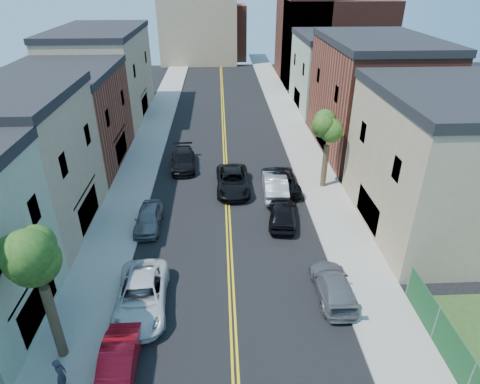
{
  "coord_description": "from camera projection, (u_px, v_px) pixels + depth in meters",
  "views": [
    {
      "loc": [
        -0.41,
        0.54,
        15.76
      ],
      "look_at": [
        0.88,
        25.82,
        2.0
      ],
      "focal_mm": 30.64,
      "sensor_mm": 36.0,
      "label": 1
    }
  ],
  "objects": [
    {
      "name": "sidewalk_left",
      "position": [
        147.0,
        144.0,
        41.78
      ],
      "size": [
        3.2,
        100.0,
        0.15
      ],
      "primitive_type": "cube",
      "color": "gray",
      "rests_on": "ground"
    },
    {
      "name": "sidewalk_right",
      "position": [
        300.0,
        142.0,
        42.48
      ],
      "size": [
        3.2,
        100.0,
        0.15
      ],
      "primitive_type": "cube",
      "color": "gray",
      "rests_on": "ground"
    },
    {
      "name": "curb_left",
      "position": [
        164.0,
        144.0,
        41.86
      ],
      "size": [
        0.3,
        100.0,
        0.15
      ],
      "primitive_type": "cube",
      "color": "gray",
      "rests_on": "ground"
    },
    {
      "name": "curb_right",
      "position": [
        284.0,
        142.0,
        42.41
      ],
      "size": [
        0.3,
        100.0,
        0.15
      ],
      "primitive_type": "cube",
      "color": "gray",
      "rests_on": "ground"
    },
    {
      "name": "bldg_left_tan_near",
      "position": [
        9.0,
        169.0,
        26.23
      ],
      "size": [
        9.0,
        10.0,
        9.0
      ],
      "primitive_type": "cube",
      "color": "#998466",
      "rests_on": "ground"
    },
    {
      "name": "bldg_left_brick",
      "position": [
        66.0,
        121.0,
        36.12
      ],
      "size": [
        9.0,
        12.0,
        8.0
      ],
      "primitive_type": "cube",
      "color": "brown",
      "rests_on": "ground"
    },
    {
      "name": "bldg_left_tan_far",
      "position": [
        103.0,
        76.0,
        48.05
      ],
      "size": [
        9.0,
        16.0,
        9.5
      ],
      "primitive_type": "cube",
      "color": "#998466",
      "rests_on": "ground"
    },
    {
      "name": "bldg_right_tan",
      "position": [
        443.0,
        167.0,
        26.61
      ],
      "size": [
        9.0,
        12.0,
        9.0
      ],
      "primitive_type": "cube",
      "color": "#998466",
      "rests_on": "ground"
    },
    {
      "name": "bldg_right_brick",
      "position": [
        372.0,
        99.0,
        38.65
      ],
      "size": [
        9.0,
        14.0,
        10.0
      ],
      "primitive_type": "cube",
      "color": "brown",
      "rests_on": "ground"
    },
    {
      "name": "bldg_right_palegrn",
      "position": [
        334.0,
        74.0,
        51.29
      ],
      "size": [
        9.0,
        12.0,
        8.5
      ],
      "primitive_type": "cube",
      "color": "gray",
      "rests_on": "ground"
    },
    {
      "name": "church",
      "position": [
        326.0,
        33.0,
        63.19
      ],
      "size": [
        16.2,
        14.2,
        22.6
      ],
      "color": "#4C2319",
      "rests_on": "ground"
    },
    {
      "name": "backdrop_left",
      "position": [
        198.0,
        30.0,
        75.97
      ],
      "size": [
        14.0,
        8.0,
        12.0
      ],
      "primitive_type": "cube",
      "color": "#998466",
      "rests_on": "ground"
    },
    {
      "name": "backdrop_center",
      "position": [
        220.0,
        32.0,
        80.14
      ],
      "size": [
        10.0,
        8.0,
        10.0
      ],
      "primitive_type": "cube",
      "color": "brown",
      "rests_on": "ground"
    },
    {
      "name": "tree_left_mid",
      "position": [
        30.0,
        239.0,
        15.86
      ],
      "size": [
        5.2,
        5.2,
        9.29
      ],
      "color": "#3B2B1D",
      "rests_on": "sidewalk_left"
    },
    {
      "name": "tree_right_far",
      "position": [
        330.0,
        120.0,
        31.0
      ],
      "size": [
        4.4,
        4.4,
        8.03
      ],
      "color": "#3B2B1D",
      "rests_on": "sidewalk_right"
    },
    {
      "name": "red_sedan",
      "position": [
        118.0,
        364.0,
        17.78
      ],
      "size": [
        1.56,
        4.29,
        1.4
      ],
      "primitive_type": "imported",
      "rotation": [
        0.0,
        0.0,
        0.02
      ],
      "color": "#AA0B18",
      "rests_on": "ground"
    },
    {
      "name": "white_pickup",
      "position": [
        141.0,
        296.0,
        21.36
      ],
      "size": [
        2.88,
        5.76,
        1.57
      ],
      "primitive_type": "imported",
      "rotation": [
        0.0,
        0.0,
        0.05
      ],
      "color": "silver",
      "rests_on": "ground"
    },
    {
      "name": "grey_car_left",
      "position": [
        149.0,
        218.0,
        28.21
      ],
      "size": [
        1.71,
        4.22,
        1.44
      ],
      "primitive_type": "imported",
      "rotation": [
        0.0,
        0.0,
        -0.0
      ],
      "color": "slate",
      "rests_on": "ground"
    },
    {
      "name": "black_car_left",
      "position": [
        183.0,
        160.0,
        36.75
      ],
      "size": [
        2.45,
        5.3,
        1.5
      ],
      "primitive_type": "imported",
      "rotation": [
        0.0,
        0.0,
        0.07
      ],
      "color": "black",
      "rests_on": "ground"
    },
    {
      "name": "grey_car_right",
      "position": [
        333.0,
        286.0,
        22.2
      ],
      "size": [
        1.9,
        4.68,
        1.36
      ],
      "primitive_type": "imported",
      "rotation": [
        0.0,
        0.0,
        3.14
      ],
      "color": "#585B60",
      "rests_on": "ground"
    },
    {
      "name": "black_car_right",
      "position": [
        282.0,
        212.0,
        28.71
      ],
      "size": [
        2.47,
        4.84,
        1.58
      ],
      "primitive_type": "imported",
      "rotation": [
        0.0,
        0.0,
        3.01
      ],
      "color": "black",
      "rests_on": "ground"
    },
    {
      "name": "silver_car_right",
      "position": [
        275.0,
        185.0,
        32.27
      ],
      "size": [
        1.96,
        5.14,
        1.67
      ],
      "primitive_type": "imported",
      "rotation": [
        0.0,
        0.0,
        3.1
      ],
      "color": "#A8ABB0",
      "rests_on": "ground"
    },
    {
      "name": "dark_car_right_far",
      "position": [
        280.0,
        180.0,
        33.24
      ],
      "size": [
        2.79,
        5.61,
        1.53
      ],
      "primitive_type": "imported",
      "rotation": [
        0.0,
        0.0,
        3.19
      ],
      "color": "black",
      "rests_on": "ground"
    },
    {
      "name": "black_suv_lane",
      "position": [
        233.0,
        181.0,
        33.01
      ],
      "size": [
        2.65,
        5.66,
        1.57
      ],
      "primitive_type": "imported",
      "rotation": [
        0.0,
        0.0,
        0.01
      ],
      "color": "black",
      "rests_on": "ground"
    },
    {
      "name": "pedestrian_left",
      "position": [
        61.0,
        375.0,
        16.93
      ],
      "size": [
        0.53,
        0.7,
        1.72
      ],
      "primitive_type": "imported",
      "rotation": [
        0.0,
        0.0,
        1.76
      ],
      "color": "#2A2A32",
      "rests_on": "sidewalk_left"
    }
  ]
}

